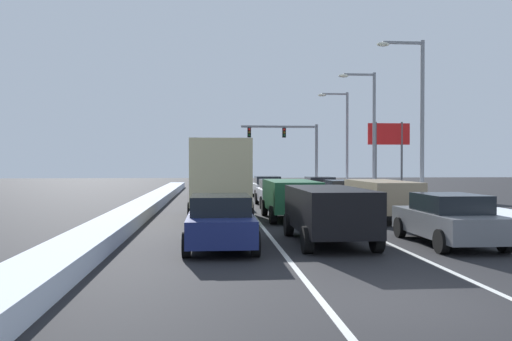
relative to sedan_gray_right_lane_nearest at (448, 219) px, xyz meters
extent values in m
plane|color=black|center=(-3.38, 10.53, -0.76)|extent=(120.00, 120.00, 0.00)
cube|color=silver|center=(-1.68, 14.72, -0.76)|extent=(0.14, 46.05, 0.01)
cube|color=silver|center=(-5.08, 14.72, -0.76)|extent=(0.14, 46.05, 0.01)
cube|color=silver|center=(3.62, 14.72, -0.45)|extent=(2.08, 46.05, 0.62)
cube|color=silver|center=(-10.38, 14.72, -0.52)|extent=(1.38, 46.05, 0.50)
cube|color=slate|center=(0.00, 0.04, -0.13)|extent=(1.82, 4.50, 0.70)
cube|color=black|center=(0.00, -0.11, 0.47)|extent=(1.64, 2.20, 0.55)
cube|color=red|center=(-0.69, -2.16, -0.01)|extent=(0.24, 0.08, 0.14)
cube|color=red|center=(0.69, -2.16, -0.01)|extent=(0.24, 0.08, 0.14)
cylinder|color=black|center=(-0.89, 1.59, -0.43)|extent=(0.22, 0.66, 0.66)
cylinder|color=black|center=(0.89, 1.59, -0.43)|extent=(0.22, 0.66, 0.66)
cylinder|color=black|center=(-0.89, -1.51, -0.43)|extent=(0.22, 0.66, 0.66)
cylinder|color=black|center=(0.89, -1.51, -0.43)|extent=(0.22, 0.66, 0.66)
cube|color=#937F60|center=(0.17, 6.65, 0.28)|extent=(1.95, 4.90, 1.25)
cube|color=black|center=(0.17, 4.24, 0.56)|extent=(1.56, 0.06, 0.55)
cube|color=red|center=(-0.61, 4.25, 0.18)|extent=(0.20, 0.08, 0.28)
cube|color=red|center=(0.95, 4.25, 0.18)|extent=(0.20, 0.08, 0.28)
cylinder|color=black|center=(-0.79, 8.35, -0.39)|extent=(0.25, 0.74, 0.74)
cylinder|color=black|center=(1.12, 8.35, -0.39)|extent=(0.25, 0.74, 0.74)
cylinder|color=black|center=(-0.79, 4.95, -0.39)|extent=(0.25, 0.74, 0.74)
cylinder|color=black|center=(1.12, 4.95, -0.39)|extent=(0.25, 0.74, 0.74)
cube|color=maroon|center=(-0.04, 12.47, -0.13)|extent=(1.82, 4.50, 0.70)
cube|color=black|center=(-0.04, 12.32, 0.47)|extent=(1.64, 2.20, 0.55)
cube|color=red|center=(-0.73, 10.27, -0.01)|extent=(0.24, 0.08, 0.14)
cube|color=red|center=(0.65, 10.27, -0.01)|extent=(0.24, 0.08, 0.14)
cylinder|color=black|center=(-0.93, 14.02, -0.43)|extent=(0.22, 0.66, 0.66)
cylinder|color=black|center=(0.85, 14.02, -0.43)|extent=(0.22, 0.66, 0.66)
cylinder|color=black|center=(-0.93, 10.92, -0.43)|extent=(0.22, 0.66, 0.66)
cylinder|color=black|center=(0.85, 10.92, -0.43)|extent=(0.22, 0.66, 0.66)
cube|color=maroon|center=(0.10, 19.23, -0.13)|extent=(1.82, 4.50, 0.70)
cube|color=black|center=(0.10, 19.08, 0.47)|extent=(1.64, 2.20, 0.55)
cube|color=red|center=(-0.60, 17.03, -0.01)|extent=(0.24, 0.08, 0.14)
cube|color=red|center=(0.79, 17.03, -0.01)|extent=(0.24, 0.08, 0.14)
cylinder|color=black|center=(-0.79, 20.78, -0.43)|extent=(0.22, 0.66, 0.66)
cylinder|color=black|center=(0.99, 20.78, -0.43)|extent=(0.22, 0.66, 0.66)
cylinder|color=black|center=(-0.79, 17.68, -0.43)|extent=(0.22, 0.66, 0.66)
cylinder|color=black|center=(0.99, 17.68, -0.43)|extent=(0.22, 0.66, 0.66)
cube|color=black|center=(-3.50, 0.52, 0.28)|extent=(1.95, 4.90, 1.25)
cube|color=black|center=(-3.50, -1.89, 0.56)|extent=(1.56, 0.06, 0.55)
cube|color=red|center=(-4.28, -1.88, 0.18)|extent=(0.20, 0.08, 0.28)
cube|color=red|center=(-2.72, -1.88, 0.18)|extent=(0.20, 0.08, 0.28)
cylinder|color=black|center=(-4.46, 2.22, -0.39)|extent=(0.25, 0.74, 0.74)
cylinder|color=black|center=(-2.55, 2.22, -0.39)|extent=(0.25, 0.74, 0.74)
cylinder|color=black|center=(-4.46, -1.18, -0.39)|extent=(0.25, 0.74, 0.74)
cylinder|color=black|center=(-2.55, -1.18, -0.39)|extent=(0.25, 0.74, 0.74)
cube|color=#1E5633|center=(-3.62, 7.32, 0.28)|extent=(1.95, 4.90, 1.25)
cube|color=black|center=(-3.62, 4.91, 0.56)|extent=(1.56, 0.06, 0.55)
cube|color=red|center=(-4.40, 4.92, 0.18)|extent=(0.20, 0.08, 0.28)
cube|color=red|center=(-2.84, 4.92, 0.18)|extent=(0.20, 0.08, 0.28)
cylinder|color=black|center=(-4.58, 9.02, -0.39)|extent=(0.25, 0.74, 0.74)
cylinder|color=black|center=(-2.67, 9.02, -0.39)|extent=(0.25, 0.74, 0.74)
cylinder|color=black|center=(-4.58, 5.62, -0.39)|extent=(0.25, 0.74, 0.74)
cylinder|color=black|center=(-2.67, 5.62, -0.39)|extent=(0.25, 0.74, 0.74)
cube|color=silver|center=(-3.46, 14.22, -0.13)|extent=(1.82, 4.50, 0.70)
cube|color=black|center=(-3.46, 14.07, 0.47)|extent=(1.64, 2.20, 0.55)
cube|color=red|center=(-4.15, 12.02, -0.01)|extent=(0.24, 0.08, 0.14)
cube|color=red|center=(-2.77, 12.02, -0.01)|extent=(0.24, 0.08, 0.14)
cylinder|color=black|center=(-4.35, 15.77, -0.43)|extent=(0.22, 0.66, 0.66)
cylinder|color=black|center=(-2.57, 15.77, -0.43)|extent=(0.22, 0.66, 0.66)
cylinder|color=black|center=(-4.35, 12.67, -0.43)|extent=(0.22, 0.66, 0.66)
cylinder|color=black|center=(-2.57, 12.67, -0.43)|extent=(0.22, 0.66, 0.66)
cube|color=#B7BABF|center=(-3.18, 21.14, -0.13)|extent=(1.82, 4.50, 0.70)
cube|color=black|center=(-3.18, 20.99, 0.47)|extent=(1.64, 2.20, 0.55)
cube|color=red|center=(-3.87, 18.94, -0.01)|extent=(0.24, 0.08, 0.14)
cube|color=red|center=(-2.48, 18.94, -0.01)|extent=(0.24, 0.08, 0.14)
cylinder|color=black|center=(-4.07, 22.69, -0.43)|extent=(0.22, 0.66, 0.66)
cylinder|color=black|center=(-2.29, 22.69, -0.43)|extent=(0.22, 0.66, 0.66)
cylinder|color=black|center=(-4.07, 19.59, -0.43)|extent=(0.22, 0.66, 0.66)
cylinder|color=black|center=(-2.29, 19.59, -0.43)|extent=(0.22, 0.66, 0.66)
cube|color=navy|center=(-6.76, 0.02, -0.13)|extent=(1.82, 4.50, 0.70)
cube|color=black|center=(-6.76, -0.13, 0.47)|extent=(1.64, 2.20, 0.55)
cube|color=red|center=(-7.45, -2.18, -0.01)|extent=(0.24, 0.08, 0.14)
cube|color=red|center=(-6.07, -2.18, -0.01)|extent=(0.24, 0.08, 0.14)
cylinder|color=black|center=(-7.65, 1.57, -0.43)|extent=(0.22, 0.66, 0.66)
cylinder|color=black|center=(-5.87, 1.57, -0.43)|extent=(0.22, 0.66, 0.66)
cylinder|color=black|center=(-7.65, -1.53, -0.43)|extent=(0.22, 0.66, 0.66)
cylinder|color=black|center=(-5.87, -1.53, -0.43)|extent=(0.22, 0.66, 0.66)
cube|color=#38383D|center=(-6.66, 10.46, 0.80)|extent=(2.35, 2.20, 2.00)
cube|color=#D1C18C|center=(-6.66, 6.86, 1.30)|extent=(2.35, 5.00, 2.60)
cylinder|color=black|center=(-7.78, 10.76, -0.30)|extent=(0.28, 0.92, 0.92)
cylinder|color=black|center=(-5.53, 10.76, -0.30)|extent=(0.28, 0.92, 0.92)
cylinder|color=black|center=(-7.78, 5.36, -0.30)|extent=(0.28, 0.92, 0.92)
cylinder|color=black|center=(-5.53, 5.36, -0.30)|extent=(0.28, 0.92, 0.92)
cube|color=slate|center=(-6.53, 15.86, 0.28)|extent=(1.95, 4.90, 1.25)
cube|color=black|center=(-6.53, 13.45, 0.56)|extent=(1.56, 0.06, 0.55)
cube|color=red|center=(-7.31, 13.46, 0.18)|extent=(0.20, 0.08, 0.28)
cube|color=red|center=(-5.75, 13.46, 0.18)|extent=(0.20, 0.08, 0.28)
cylinder|color=black|center=(-7.49, 17.56, -0.39)|extent=(0.25, 0.74, 0.74)
cylinder|color=black|center=(-5.58, 17.56, -0.39)|extent=(0.25, 0.74, 0.74)
cylinder|color=black|center=(-7.49, 14.16, -0.39)|extent=(0.25, 0.74, 0.74)
cylinder|color=black|center=(-5.58, 14.16, -0.39)|extent=(0.25, 0.74, 0.74)
cube|color=#937F60|center=(-7.01, 22.47, 0.28)|extent=(1.95, 4.90, 1.25)
cube|color=black|center=(-7.01, 20.06, 0.56)|extent=(1.56, 0.06, 0.55)
cube|color=red|center=(-7.79, 20.07, 0.18)|extent=(0.20, 0.08, 0.28)
cube|color=red|center=(-6.23, 20.07, 0.18)|extent=(0.20, 0.08, 0.28)
cylinder|color=black|center=(-7.97, 24.17, -0.39)|extent=(0.25, 0.74, 0.74)
cylinder|color=black|center=(-6.06, 24.17, -0.39)|extent=(0.25, 0.74, 0.74)
cylinder|color=black|center=(-7.97, 20.77, -0.39)|extent=(0.25, 0.74, 0.74)
cylinder|color=black|center=(-6.06, 20.77, -0.39)|extent=(0.25, 0.74, 0.74)
cylinder|color=slate|center=(3.22, 35.65, 2.34)|extent=(0.28, 0.28, 6.20)
cube|color=slate|center=(-0.48, 35.65, 5.19)|extent=(7.40, 0.20, 0.20)
cube|color=black|center=(0.02, 35.65, 4.61)|extent=(0.34, 0.34, 0.95)
sphere|color=red|center=(0.02, 35.46, 4.90)|extent=(0.22, 0.22, 0.22)
sphere|color=#593F0C|center=(0.02, 35.46, 4.61)|extent=(0.22, 0.22, 0.22)
sphere|color=#0C3819|center=(0.02, 35.46, 4.33)|extent=(0.22, 0.22, 0.22)
cube|color=black|center=(-3.38, 35.65, 4.61)|extent=(0.34, 0.34, 0.95)
sphere|color=red|center=(-3.38, 35.46, 4.90)|extent=(0.22, 0.22, 0.22)
sphere|color=#593F0C|center=(-3.38, 35.46, 4.61)|extent=(0.22, 0.22, 0.22)
sphere|color=#0C3819|center=(-3.38, 35.46, 4.33)|extent=(0.22, 0.22, 0.22)
cylinder|color=gray|center=(4.39, 12.63, 3.77)|extent=(0.22, 0.22, 9.06)
cube|color=gray|center=(3.29, 12.63, 8.15)|extent=(2.20, 0.14, 0.14)
ellipsoid|color=#EAE5C6|center=(2.19, 12.63, 8.05)|extent=(0.70, 0.36, 0.24)
cylinder|color=gray|center=(4.36, 21.00, 3.61)|extent=(0.22, 0.22, 8.75)
cube|color=gray|center=(3.26, 21.00, 7.84)|extent=(2.20, 0.14, 0.14)
ellipsoid|color=#EAE5C6|center=(2.16, 21.00, 7.74)|extent=(0.70, 0.36, 0.24)
cylinder|color=gray|center=(4.62, 29.37, 3.48)|extent=(0.22, 0.22, 8.49)
cube|color=gray|center=(3.52, 29.37, 7.58)|extent=(2.20, 0.14, 0.14)
ellipsoid|color=#EAE5C6|center=(2.42, 29.37, 7.48)|extent=(0.70, 0.36, 0.24)
cylinder|color=#59595B|center=(5.23, 23.36, 1.99)|extent=(0.16, 0.16, 5.50)
cylinder|color=#59595B|center=(7.23, 23.36, 1.99)|extent=(0.16, 0.16, 5.50)
cube|color=red|center=(6.23, 23.36, 3.84)|extent=(3.20, 0.12, 1.60)
camera|label=1|loc=(-7.00, -15.04, 1.66)|focal=36.91mm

